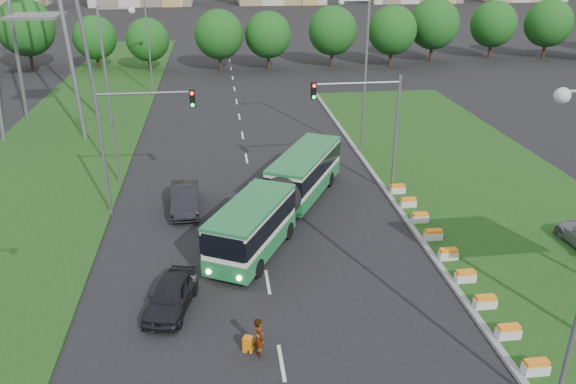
{
  "coord_description": "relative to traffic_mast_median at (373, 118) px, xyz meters",
  "views": [
    {
      "loc": [
        -5.01,
        -23.82,
        15.37
      ],
      "look_at": [
        -1.32,
        5.12,
        2.6
      ],
      "focal_mm": 35.0,
      "sensor_mm": 36.0,
      "label": 1
    }
  ],
  "objects": [
    {
      "name": "traffic_mast_median",
      "position": [
        0.0,
        0.0,
        0.0
      ],
      "size": [
        5.76,
        0.32,
        8.0
      ],
      "color": "gray",
      "rests_on": "ground"
    },
    {
      "name": "left_verge",
      "position": [
        -22.78,
        15.0,
        -5.3
      ],
      "size": [
        12.0,
        110.0,
        0.1
      ],
      "primitive_type": "cube",
      "color": "#193F12",
      "rests_on": "ground"
    },
    {
      "name": "shopping_trolley",
      "position": [
        -9.06,
        -15.1,
        -5.01
      ],
      "size": [
        0.4,
        0.42,
        0.68
      ],
      "rotation": [
        0.0,
        0.0,
        -0.4
      ],
      "color": "orange",
      "rests_on": "ground"
    },
    {
      "name": "flower_planters",
      "position": [
        1.92,
        -9.2,
        -4.9
      ],
      "size": [
        1.1,
        18.1,
        0.6
      ],
      "primitive_type": null,
      "color": "silver",
      "rests_on": "grass_median"
    },
    {
      "name": "car_left_far",
      "position": [
        -12.17,
        -0.98,
        -4.55
      ],
      "size": [
        1.86,
        4.9,
        1.6
      ],
      "primitive_type": "imported",
      "rotation": [
        0.0,
        0.0,
        0.03
      ],
      "color": "black",
      "rests_on": "ground"
    },
    {
      "name": "street_lamps",
      "position": [
        -7.78,
        0.0,
        0.65
      ],
      "size": [
        36.0,
        60.0,
        12.0
      ],
      "primitive_type": null,
      "color": "gray",
      "rests_on": "ground"
    },
    {
      "name": "median_kerb",
      "position": [
        1.27,
        -2.0,
        -5.26
      ],
      "size": [
        0.3,
        60.0,
        0.18
      ],
      "primitive_type": "cube",
      "color": "gray",
      "rests_on": "ground"
    },
    {
      "name": "car_left_near",
      "position": [
        -12.37,
        -11.68,
        -4.61
      ],
      "size": [
        2.71,
        4.61,
        1.47
      ],
      "primitive_type": "imported",
      "rotation": [
        0.0,
        0.0,
        -0.24
      ],
      "color": "black",
      "rests_on": "ground"
    },
    {
      "name": "traffic_mast_left",
      "position": [
        -15.16,
        -1.0,
        0.0
      ],
      "size": [
        5.76,
        0.32,
        8.0
      ],
      "color": "gray",
      "rests_on": "ground"
    },
    {
      "name": "lane_markings",
      "position": [
        -7.78,
        10.0,
        -5.35
      ],
      "size": [
        0.2,
        100.0,
        0.01
      ],
      "primitive_type": null,
      "color": "silver",
      "rests_on": "ground"
    },
    {
      "name": "articulated_bus",
      "position": [
        -6.5,
        -3.02,
        -3.73
      ],
      "size": [
        2.51,
        16.1,
        2.65
      ],
      "rotation": [
        0.0,
        0.0,
        -0.49
      ],
      "color": "beige",
      "rests_on": "ground"
    },
    {
      "name": "pedestrian",
      "position": [
        -8.62,
        -15.41,
        -4.46
      ],
      "size": [
        0.59,
        0.74,
        1.77
      ],
      "primitive_type": "imported",
      "rotation": [
        0.0,
        0.0,
        1.87
      ],
      "color": "gray",
      "rests_on": "ground"
    },
    {
      "name": "ground",
      "position": [
        -4.78,
        -10.0,
        -5.35
      ],
      "size": [
        360.0,
        360.0,
        0.0
      ],
      "primitive_type": "plane",
      "color": "black",
      "rests_on": "ground"
    },
    {
      "name": "tree_line",
      "position": [
        5.22,
        45.0,
        -0.85
      ],
      "size": [
        120.0,
        8.0,
        9.0
      ],
      "primitive_type": null,
      "color": "#195516",
      "rests_on": "ground"
    },
    {
      "name": "grass_median",
      "position": [
        8.22,
        -2.0,
        -5.27
      ],
      "size": [
        14.0,
        60.0,
        0.15
      ],
      "primitive_type": "cube",
      "color": "#193F12",
      "rests_on": "ground"
    }
  ]
}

